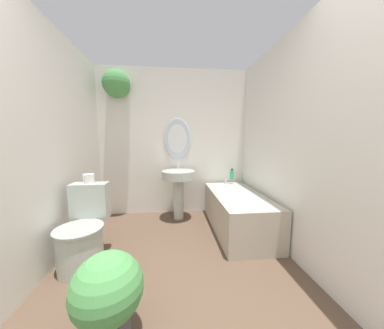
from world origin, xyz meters
TOP-DOWN VIEW (x-y plane):
  - wall_back at (-0.14, 2.83)m, footprint 2.53×0.41m
  - wall_left at (-1.24, 1.41)m, footprint 0.06×2.95m
  - wall_right at (1.24, 1.41)m, footprint 0.06×2.95m
  - toilet at (-0.93, 1.48)m, footprint 0.44×0.59m
  - pedestal_sink at (0.05, 2.53)m, footprint 0.51×0.51m
  - bathtub at (0.86, 2.07)m, footprint 0.66×1.42m
  - shampoo_bottle at (0.95, 2.66)m, footprint 0.07×0.07m
  - potted_plant at (-0.44, 0.68)m, footprint 0.43×0.43m
  - toilet_paper_roll at (-0.93, 1.70)m, footprint 0.11×0.11m

SIDE VIEW (x-z plane):
  - bathtub at x=0.86m, z-range -0.03..0.57m
  - toilet at x=-0.93m, z-range -0.08..0.70m
  - potted_plant at x=-0.44m, z-range 0.04..0.61m
  - pedestal_sink at x=0.05m, z-range 0.15..1.02m
  - shampoo_bottle at x=0.95m, z-range 0.58..0.76m
  - toilet_paper_roll at x=-0.93m, z-range 0.79..0.89m
  - wall_left at x=-1.24m, z-range 0.00..2.40m
  - wall_right at x=1.24m, z-range 0.00..2.40m
  - wall_back at x=-0.14m, z-range 0.14..2.54m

